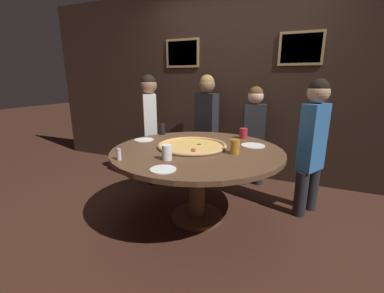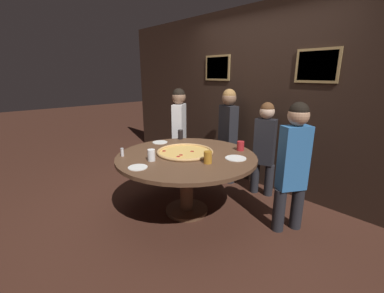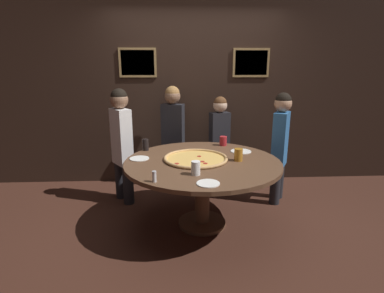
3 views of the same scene
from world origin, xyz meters
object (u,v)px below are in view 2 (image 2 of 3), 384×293
at_px(white_plate_left_side, 236,158).
at_px(white_plate_near_front, 160,142).
at_px(drink_cup_beside_pizza, 208,157).
at_px(drink_cup_by_shaker, 240,146).
at_px(dining_table, 186,165).
at_px(diner_side_right, 179,128).
at_px(diner_far_left, 265,144).
at_px(diner_side_left, 293,161).
at_px(condiment_shaker, 122,152).
at_px(diner_centre_back, 228,130).
at_px(drink_cup_far_right, 180,134).
at_px(white_plate_far_back, 138,167).
at_px(drink_cup_far_left, 151,155).
at_px(giant_pizza, 185,152).

relative_size(white_plate_left_side, white_plate_near_front, 1.14).
bearing_deg(drink_cup_beside_pizza, drink_cup_by_shaker, 95.50).
bearing_deg(dining_table, white_plate_left_side, 34.15).
bearing_deg(diner_side_right, drink_cup_by_shaker, -128.07).
distance_m(drink_cup_by_shaker, diner_side_right, 1.27).
xyz_separation_m(diner_far_left, diner_side_left, (0.68, -0.55, 0.05)).
bearing_deg(diner_far_left, drink_cup_beside_pizza, 75.18).
height_order(condiment_shaker, diner_centre_back, diner_centre_back).
height_order(drink_cup_beside_pizza, drink_cup_far_right, drink_cup_far_right).
xyz_separation_m(condiment_shaker, diner_far_left, (0.80, 1.70, -0.05)).
bearing_deg(white_plate_near_front, diner_side_left, 15.82).
bearing_deg(drink_cup_beside_pizza, drink_cup_far_right, 155.48).
height_order(white_plate_far_back, condiment_shaker, condiment_shaker).
bearing_deg(white_plate_left_side, diner_side_left, 24.97).
bearing_deg(diner_centre_back, white_plate_far_back, 115.88).
xyz_separation_m(white_plate_far_back, diner_side_right, (-0.95, 1.32, 0.08)).
distance_m(condiment_shaker, diner_side_left, 1.88).
height_order(drink_cup_by_shaker, white_plate_far_back, drink_cup_by_shaker).
height_order(white_plate_near_front, diner_centre_back, diner_centre_back).
bearing_deg(drink_cup_far_left, diner_far_left, 74.27).
relative_size(condiment_shaker, diner_centre_back, 0.07).
height_order(drink_cup_beside_pizza, drink_cup_by_shaker, drink_cup_beside_pizza).
xyz_separation_m(giant_pizza, white_plate_near_front, (-0.60, 0.06, -0.01)).
distance_m(giant_pizza, condiment_shaker, 0.73).
bearing_deg(condiment_shaker, diner_side_right, 111.41).
bearing_deg(giant_pizza, diner_far_left, 69.49).
bearing_deg(diner_side_left, diner_centre_back, -82.88).
relative_size(white_plate_far_back, condiment_shaker, 2.04).
relative_size(white_plate_near_front, diner_far_left, 0.16).
xyz_separation_m(giant_pizza, diner_side_right, (-0.89, 0.64, 0.07)).
relative_size(drink_cup_beside_pizza, drink_cup_far_right, 0.96).
bearing_deg(white_plate_far_back, diner_far_left, 78.99).
bearing_deg(diner_side_left, white_plate_far_back, -10.62).
relative_size(condiment_shaker, diner_far_left, 0.07).
bearing_deg(drink_cup_beside_pizza, diner_far_left, 91.83).
bearing_deg(white_plate_far_back, diner_side_left, 49.93).
height_order(white_plate_near_front, condiment_shaker, condiment_shaker).
bearing_deg(dining_table, white_plate_far_back, -90.73).
height_order(drink_cup_far_left, diner_far_left, diner_far_left).
bearing_deg(white_plate_left_side, dining_table, -145.85).
relative_size(drink_cup_far_right, white_plate_left_side, 0.57).
bearing_deg(diner_side_right, diner_far_left, -106.38).
bearing_deg(diner_far_left, giant_pizza, 52.83).
relative_size(drink_cup_beside_pizza, diner_side_left, 0.09).
distance_m(white_plate_far_back, condiment_shaker, 0.46).
bearing_deg(dining_table, diner_side_right, 144.63).
height_order(drink_cup_far_right, white_plate_near_front, drink_cup_far_right).
xyz_separation_m(white_plate_left_side, diner_centre_back, (-0.79, 0.80, 0.08)).
relative_size(giant_pizza, diner_side_left, 0.49).
distance_m(drink_cup_beside_pizza, white_plate_far_back, 0.73).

